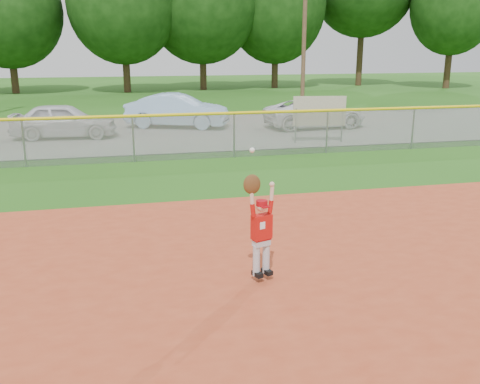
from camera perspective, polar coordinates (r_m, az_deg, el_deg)
The scene contains 9 objects.
ground at distance 8.30m, azimuth -8.39°, elevation -11.17°, with size 120.00×120.00×0.00m, color #225613.
parking_strip at distance 23.70m, azimuth -11.76°, elevation 6.18°, with size 44.00×10.00×0.03m, color gray.
car_white_a at distance 22.95m, azimuth -18.29°, elevation 7.25°, with size 1.66×4.13×1.41m, color silver.
car_blue at distance 24.83m, azimuth -6.70°, elevation 8.61°, with size 1.61×4.62×1.52m, color #8FB3D6.
car_white_b at distance 24.83m, azimuth 8.00°, elevation 8.30°, with size 2.14×4.64×1.29m, color white.
sponsor_sign at distance 20.94m, azimuth 8.47°, elevation 8.41°, with size 2.01×0.40×1.81m.
outfield_fence at distance 17.64m, azimuth -11.33°, elevation 5.97°, with size 40.06×0.10×1.55m.
power_lines at distance 29.47m, azimuth -10.61°, elevation 17.09°, with size 19.40×0.24×9.00m.
ballplayer at distance 8.38m, azimuth 2.17°, elevation -3.61°, with size 0.55×0.30×2.09m.
Camera 1 is at (-0.50, -7.41, 3.69)m, focal length 40.00 mm.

